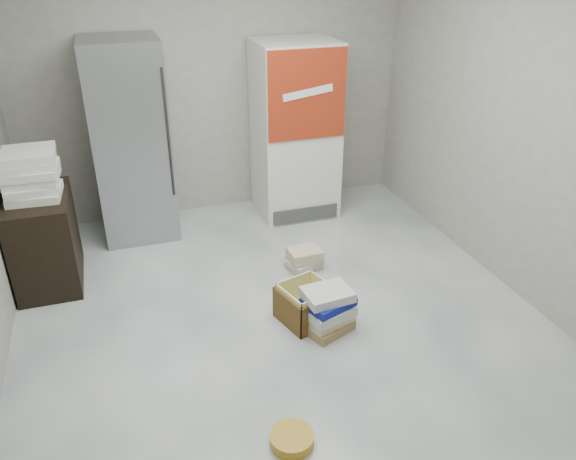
{
  "coord_description": "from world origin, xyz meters",
  "views": [
    {
      "loc": [
        -1.07,
        -3.2,
        2.66
      ],
      "look_at": [
        0.21,
        0.7,
        0.53
      ],
      "focal_mm": 35.0,
      "sensor_mm": 36.0,
      "label": 1
    }
  ],
  "objects_px": {
    "coke_cooler": "(295,130)",
    "wood_shelf": "(45,240)",
    "phonebook_stack_main": "(328,310)",
    "steel_fridge": "(131,142)",
    "cardboard_box": "(306,306)"
  },
  "relations": [
    {
      "from": "wood_shelf",
      "to": "phonebook_stack_main",
      "type": "height_order",
      "value": "wood_shelf"
    },
    {
      "from": "coke_cooler",
      "to": "wood_shelf",
      "type": "height_order",
      "value": "coke_cooler"
    },
    {
      "from": "coke_cooler",
      "to": "cardboard_box",
      "type": "height_order",
      "value": "coke_cooler"
    },
    {
      "from": "cardboard_box",
      "to": "wood_shelf",
      "type": "bearing_deg",
      "value": 130.64
    },
    {
      "from": "coke_cooler",
      "to": "cardboard_box",
      "type": "xyz_separation_m",
      "value": [
        -0.57,
        -1.95,
        -0.78
      ]
    },
    {
      "from": "phonebook_stack_main",
      "to": "steel_fridge",
      "type": "bearing_deg",
      "value": 105.47
    },
    {
      "from": "phonebook_stack_main",
      "to": "cardboard_box",
      "type": "bearing_deg",
      "value": 108.97
    },
    {
      "from": "steel_fridge",
      "to": "phonebook_stack_main",
      "type": "xyz_separation_m",
      "value": [
        1.19,
        -2.13,
        -0.77
      ]
    },
    {
      "from": "steel_fridge",
      "to": "wood_shelf",
      "type": "distance_m",
      "value": 1.23
    },
    {
      "from": "coke_cooler",
      "to": "wood_shelf",
      "type": "distance_m",
      "value": 2.63
    },
    {
      "from": "steel_fridge",
      "to": "cardboard_box",
      "type": "bearing_deg",
      "value": -60.98
    },
    {
      "from": "wood_shelf",
      "to": "phonebook_stack_main",
      "type": "relative_size",
      "value": 1.87
    },
    {
      "from": "coke_cooler",
      "to": "phonebook_stack_main",
      "type": "relative_size",
      "value": 4.21
    },
    {
      "from": "coke_cooler",
      "to": "phonebook_stack_main",
      "type": "height_order",
      "value": "coke_cooler"
    },
    {
      "from": "steel_fridge",
      "to": "coke_cooler",
      "type": "xyz_separation_m",
      "value": [
        1.65,
        -0.01,
        -0.05
      ]
    }
  ]
}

